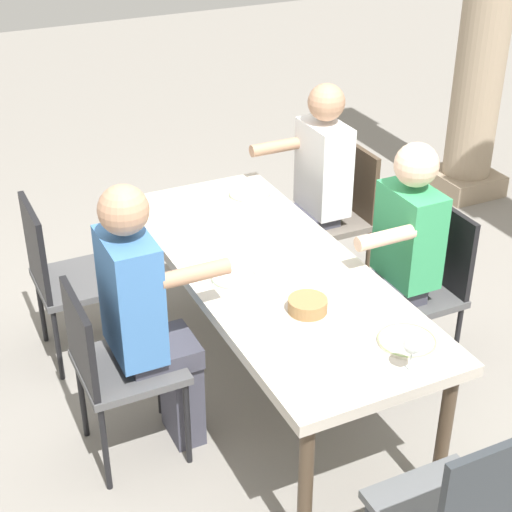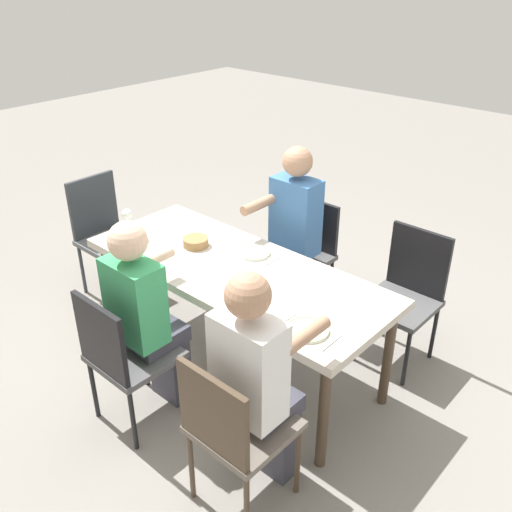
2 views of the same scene
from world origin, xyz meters
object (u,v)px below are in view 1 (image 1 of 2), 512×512
at_px(plate_0, 250,194).
at_px(bread_basket, 308,305).
at_px(dining_table, 272,279).
at_px(chair_west_south, 62,272).
at_px(diner_woman_green, 147,315).
at_px(diner_man_white, 396,258).
at_px(chair_mid_north, 423,279).
at_px(chair_mid_south, 112,362).
at_px(wine_glass_2, 412,346).
at_px(plate_1, 234,278).
at_px(chair_west_north, 338,209).
at_px(diner_guest_third, 313,188).
at_px(plate_2, 407,341).

height_order(plate_0, bread_basket, bread_basket).
relative_size(dining_table, plate_0, 9.03).
bearing_deg(chair_west_south, diner_woman_green, 11.85).
xyz_separation_m(diner_woman_green, diner_man_white, (0.00, 1.29, -0.03)).
xyz_separation_m(chair_west_south, chair_mid_north, (0.86, 1.66, -0.01)).
relative_size(dining_table, chair_mid_south, 2.32).
xyz_separation_m(diner_woman_green, wine_glass_2, (0.84, 0.77, 0.15)).
relative_size(chair_west_south, plate_0, 4.05).
height_order(diner_woman_green, plate_1, diner_woman_green).
bearing_deg(dining_table, wine_glass_2, 7.48).
bearing_deg(chair_west_north, wine_glass_2, -22.41).
height_order(diner_man_white, plate_0, diner_man_white).
xyz_separation_m(chair_west_south, bread_basket, (1.17, 0.80, 0.26)).
distance_m(chair_mid_north, diner_guest_third, 0.90).
xyz_separation_m(chair_mid_north, chair_mid_south, (-0.00, -1.65, 0.01)).
bearing_deg(plate_0, wine_glass_2, -3.83).
bearing_deg(plate_2, chair_mid_north, 138.48).
height_order(chair_west_north, chair_west_south, chair_west_south).
relative_size(chair_mid_south, diner_man_white, 0.69).
distance_m(chair_mid_south, diner_guest_third, 1.72).
distance_m(diner_woman_green, wine_glass_2, 1.15).
bearing_deg(chair_west_north, chair_mid_south, -62.48).
bearing_deg(bread_basket, plate_2, 34.09).
bearing_deg(chair_west_south, chair_mid_north, 62.63).
distance_m(diner_woman_green, plate_0, 1.22).
xyz_separation_m(chair_west_north, diner_woman_green, (0.86, -1.48, 0.19)).
relative_size(diner_guest_third, plate_0, 5.78).
bearing_deg(chair_mid_south, chair_mid_north, 90.00).
height_order(plate_1, plate_2, same).
bearing_deg(diner_guest_third, chair_west_north, 89.04).
bearing_deg(dining_table, chair_mid_north, 84.19).
height_order(chair_west_north, plate_1, chair_west_north).
relative_size(chair_mid_north, wine_glass_2, 5.53).
xyz_separation_m(chair_mid_south, plate_0, (-0.84, 1.06, 0.23)).
bearing_deg(diner_guest_third, plate_1, -47.03).
distance_m(diner_man_white, plate_1, 0.86).
relative_size(diner_man_white, bread_basket, 7.54).
bearing_deg(chair_mid_south, chair_west_north, 117.52).
bearing_deg(chair_west_south, dining_table, 47.01).
xyz_separation_m(chair_west_south, chair_mid_south, (0.86, 0.01, 0.00)).
bearing_deg(chair_mid_north, plate_2, -41.52).
distance_m(dining_table, chair_west_north, 1.14).
relative_size(diner_woman_green, wine_glass_2, 8.31).
bearing_deg(plate_0, chair_mid_north, 35.38).
bearing_deg(diner_woman_green, diner_guest_third, 123.60).
bearing_deg(diner_guest_third, chair_mid_south, -59.69).
distance_m(chair_west_north, diner_woman_green, 1.72).
xyz_separation_m(chair_mid_north, plate_0, (-0.84, -0.59, 0.25)).
bearing_deg(plate_1, chair_west_north, 127.65).
distance_m(chair_west_north, diner_guest_third, 0.24).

